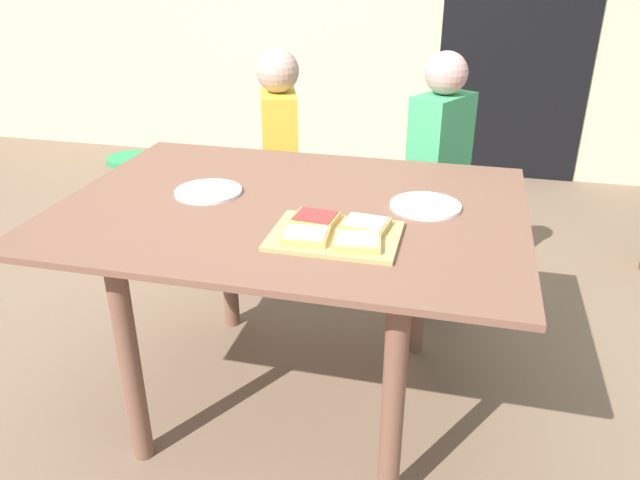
% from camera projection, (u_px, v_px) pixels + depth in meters
% --- Properties ---
extents(ground_plane, '(16.00, 16.00, 0.00)m').
position_uv_depth(ground_plane, '(295.00, 395.00, 2.07)').
color(ground_plane, '#7C624C').
extents(house_door, '(0.90, 0.02, 2.00)m').
position_uv_depth(house_door, '(521.00, 14.00, 3.62)').
color(house_door, black).
rests_on(house_door, ground).
extents(dining_table, '(1.33, 0.97, 0.69)m').
position_uv_depth(dining_table, '(292.00, 238.00, 1.82)').
color(dining_table, brown).
rests_on(dining_table, ground).
extents(cutting_board, '(0.33, 0.24, 0.01)m').
position_uv_depth(cutting_board, '(335.00, 236.00, 1.57)').
color(cutting_board, tan).
rests_on(cutting_board, dining_table).
extents(pizza_slice_near_right, '(0.13, 0.11, 0.02)m').
position_uv_depth(pizza_slice_near_right, '(358.00, 242.00, 1.50)').
color(pizza_slice_near_right, '#DBAC58').
rests_on(pizza_slice_near_right, cutting_board).
extents(pizza_slice_far_right, '(0.12, 0.11, 0.02)m').
position_uv_depth(pizza_slice_far_right, '(366.00, 224.00, 1.59)').
color(pizza_slice_far_right, '#DBAC58').
rests_on(pizza_slice_far_right, cutting_board).
extents(pizza_slice_near_left, '(0.12, 0.11, 0.02)m').
position_uv_depth(pizza_slice_near_left, '(306.00, 236.00, 1.53)').
color(pizza_slice_near_left, '#DBAC58').
rests_on(pizza_slice_near_left, cutting_board).
extents(pizza_slice_far_left, '(0.12, 0.11, 0.02)m').
position_uv_depth(pizza_slice_far_left, '(315.00, 219.00, 1.63)').
color(pizza_slice_far_left, '#DBAC58').
rests_on(pizza_slice_far_left, cutting_board).
extents(plate_white_right, '(0.20, 0.20, 0.01)m').
position_uv_depth(plate_white_right, '(425.00, 206.00, 1.75)').
color(plate_white_right, white).
rests_on(plate_white_right, dining_table).
extents(plate_white_left, '(0.20, 0.20, 0.01)m').
position_uv_depth(plate_white_left, '(208.00, 191.00, 1.85)').
color(plate_white_left, silver).
rests_on(plate_white_left, dining_table).
extents(child_left, '(0.21, 0.27, 1.01)m').
position_uv_depth(child_left, '(280.00, 156.00, 2.57)').
color(child_left, '#3A4D5A').
rests_on(child_left, ground).
extents(child_right, '(0.24, 0.28, 1.04)m').
position_uv_depth(child_right, '(438.00, 173.00, 2.34)').
color(child_right, navy).
rests_on(child_right, ground).
extents(garden_hose_coil, '(0.33, 0.33, 0.03)m').
position_uv_depth(garden_hose_coil, '(131.00, 159.00, 4.30)').
color(garden_hose_coil, '#2A9452').
rests_on(garden_hose_coil, ground).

